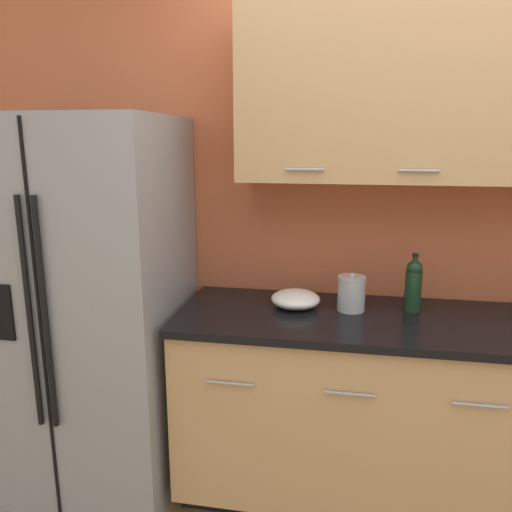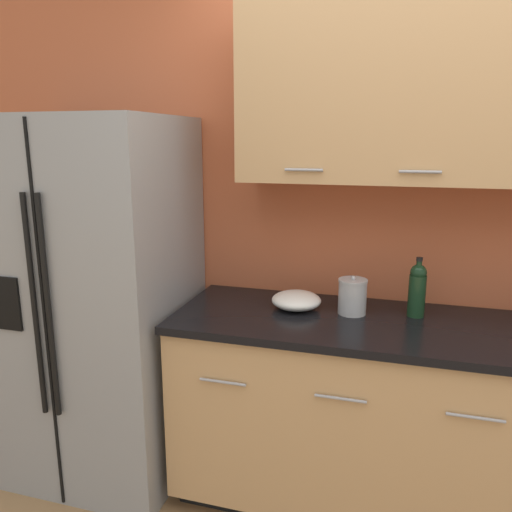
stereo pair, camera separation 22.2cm
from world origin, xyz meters
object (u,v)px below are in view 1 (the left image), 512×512
object	(u,v)px
wine_bottle	(413,284)
refrigerator	(86,307)
steel_canister	(351,293)
mixing_bowl	(296,299)

from	to	relation	value
wine_bottle	refrigerator	bearing A→B (deg)	-174.13
wine_bottle	steel_canister	size ratio (longest dim) A/B	1.52
wine_bottle	steel_canister	xyz separation A→B (m)	(-0.27, -0.05, -0.04)
wine_bottle	mixing_bowl	xyz separation A→B (m)	(-0.52, -0.05, -0.08)
wine_bottle	mixing_bowl	world-z (taller)	wine_bottle
mixing_bowl	wine_bottle	bearing A→B (deg)	5.33
steel_canister	mixing_bowl	xyz separation A→B (m)	(-0.25, -0.00, -0.04)
refrigerator	wine_bottle	bearing A→B (deg)	5.87
steel_canister	wine_bottle	bearing A→B (deg)	9.53
mixing_bowl	refrigerator	bearing A→B (deg)	-173.84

